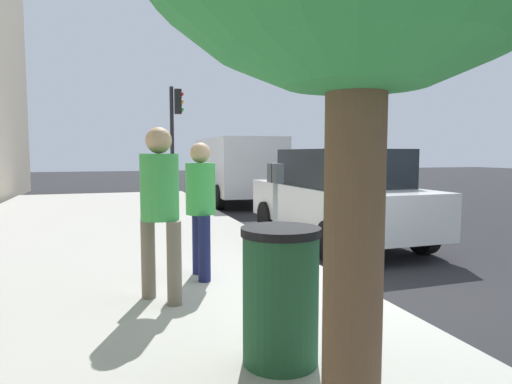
% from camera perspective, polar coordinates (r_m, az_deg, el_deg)
% --- Properties ---
extents(ground_plane, '(80.00, 80.00, 0.00)m').
position_cam_1_polar(ground_plane, '(5.51, 13.27, -13.17)').
color(ground_plane, '#232326').
rests_on(ground_plane, ground).
extents(sidewalk_slab, '(28.00, 6.00, 0.15)m').
position_cam_1_polar(sidewalk_slab, '(4.77, -20.71, -15.32)').
color(sidewalk_slab, '#A8A59E').
rests_on(sidewalk_slab, ground_plane).
extents(parking_meter, '(0.36, 0.12, 1.41)m').
position_cam_1_polar(parking_meter, '(6.10, 2.45, -0.09)').
color(parking_meter, gray).
rests_on(parking_meter, sidewalk_slab).
extents(pedestrian_at_meter, '(0.52, 0.37, 1.68)m').
position_cam_1_polar(pedestrian_at_meter, '(5.61, -6.99, -0.99)').
color(pedestrian_at_meter, '#191E4C').
rests_on(pedestrian_at_meter, sidewalk_slab).
extents(pedestrian_bystander, '(0.47, 0.39, 1.81)m').
position_cam_1_polar(pedestrian_bystander, '(4.76, -12.04, -0.87)').
color(pedestrian_bystander, '#726656').
rests_on(pedestrian_bystander, sidewalk_slab).
extents(parked_sedan_near, '(4.44, 2.06, 1.77)m').
position_cam_1_polar(parked_sedan_near, '(8.71, 10.24, -0.45)').
color(parked_sedan_near, silver).
rests_on(parked_sedan_near, ground_plane).
extents(parked_van_far, '(5.25, 2.23, 2.18)m').
position_cam_1_polar(parked_van_far, '(15.41, -2.45, 3.28)').
color(parked_van_far, silver).
rests_on(parked_van_far, ground_plane).
extents(traffic_signal, '(0.24, 0.44, 3.60)m').
position_cam_1_polar(traffic_signal, '(14.48, -10.16, 8.32)').
color(traffic_signal, black).
rests_on(traffic_signal, sidewalk_slab).
extents(trash_bin, '(0.59, 0.59, 1.01)m').
position_cam_1_polar(trash_bin, '(3.42, 3.11, -12.83)').
color(trash_bin, '#1E4C2D').
rests_on(trash_bin, sidewalk_slab).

